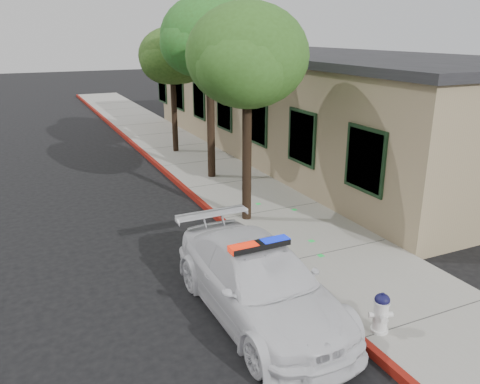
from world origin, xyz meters
name	(u,v)px	position (x,y,z in m)	size (l,w,h in m)	color
ground	(272,271)	(0.00, 0.00, 0.00)	(120.00, 120.00, 0.00)	black
sidewalk	(271,213)	(1.60, 3.00, 0.07)	(3.20, 60.00, 0.15)	gray
red_curb	(222,221)	(0.06, 3.00, 0.08)	(0.14, 60.00, 0.16)	maroon
clapboard_building	(310,103)	(6.69, 9.00, 2.13)	(7.30, 20.89, 4.24)	#90845E
police_car	(259,282)	(-1.07, -1.41, 0.69)	(1.98, 4.73, 1.48)	white
fire_hydrant	(381,312)	(0.47, -2.96, 0.52)	(0.42, 0.37, 0.73)	white
street_tree_near	(248,61)	(0.71, 2.76, 4.35)	(3.07, 3.15, 5.63)	black
street_tree_mid	(209,41)	(1.36, 6.96, 4.72)	(3.39, 3.18, 6.07)	black
street_tree_far	(173,59)	(1.40, 11.10, 3.97)	(2.86, 2.69, 5.09)	black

